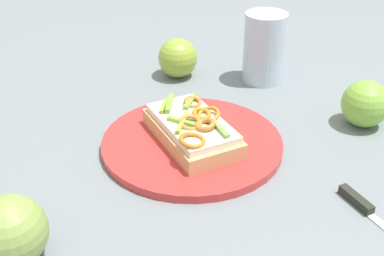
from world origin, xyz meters
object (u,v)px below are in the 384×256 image
sandwich (192,129)px  apple_0 (178,58)px  apple_1 (10,232)px  knife (364,207)px  plate (192,143)px  drinking_glass (264,48)px  apple_2 (365,104)px

sandwich → apple_0: apple_0 is taller
apple_1 → knife: 0.42m
sandwich → apple_1: bearing=112.6°
apple_0 → apple_1: bearing=-101.3°
plate → sandwich: 0.02m
sandwich → knife: sandwich is taller
drinking_glass → plate: bearing=-111.7°
sandwich → knife: 0.26m
sandwich → apple_0: (-0.06, 0.24, 0.01)m
apple_0 → apple_2: same height
apple_0 → drinking_glass: (0.16, 0.00, 0.03)m
plate → drinking_glass: 0.27m
knife → apple_1: bearing=-104.8°
drinking_glass → apple_2: bearing=-42.0°
plate → sandwich: size_ratio=1.45×
sandwich → apple_2: size_ratio=2.47×
plate → apple_1: bearing=-122.4°
plate → apple_2: size_ratio=3.59×
sandwich → knife: bearing=-151.3°
apple_2 → knife: apple_2 is taller
plate → knife: size_ratio=2.61×
apple_0 → apple_1: size_ratio=0.92×
apple_1 → drinking_glass: 0.56m
apple_2 → knife: size_ratio=0.73×
sandwich → drinking_glass: drinking_glass is taller
sandwich → apple_0: size_ratio=2.48×
plate → apple_2: 0.28m
plate → apple_0: 0.25m
apple_0 → apple_2: size_ratio=0.99×
apple_2 → drinking_glass: drinking_glass is taller
apple_0 → apple_1: apple_1 is taller
knife → apple_0: bearing=-175.0°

